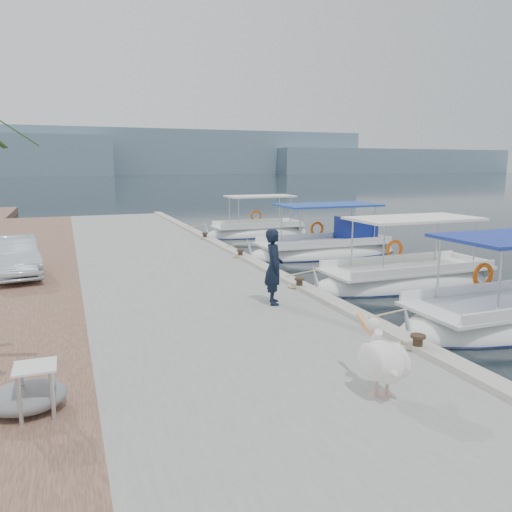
{
  "coord_description": "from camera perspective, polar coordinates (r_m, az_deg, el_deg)",
  "views": [
    {
      "loc": [
        -6.25,
        -10.61,
        3.9
      ],
      "look_at": [
        -1.0,
        3.17,
        1.2
      ],
      "focal_mm": 35.0,
      "sensor_mm": 36.0,
      "label": 1
    }
  ],
  "objects": [
    {
      "name": "distant_hills",
      "position": [
        215.14,
        -11.47,
        11.17
      ],
      "size": [
        330.0,
        60.0,
        18.0
      ],
      "color": "slate",
      "rests_on": "ground"
    },
    {
      "name": "tarp_bundle",
      "position": [
        7.93,
        -24.78,
        -14.44
      ],
      "size": [
        1.1,
        0.9,
        0.4
      ],
      "primitive_type": "ellipsoid",
      "color": "slate",
      "rests_on": "cobblestone_strip"
    },
    {
      "name": "ground",
      "position": [
        12.91,
        9.27,
        -7.34
      ],
      "size": [
        400.0,
        400.0,
        0.0
      ],
      "primitive_type": "plane",
      "color": "black",
      "rests_on": "ground"
    },
    {
      "name": "fishing_caique_b",
      "position": [
        13.84,
        26.87,
        -6.6
      ],
      "size": [
        6.33,
        2.56,
        2.83
      ],
      "color": "white",
      "rests_on": "ground"
    },
    {
      "name": "fishing_caique_d",
      "position": [
        22.08,
        7.94,
        0.61
      ],
      "size": [
        7.16,
        2.56,
        2.83
      ],
      "color": "white",
      "rests_on": "ground"
    },
    {
      "name": "pelican",
      "position": [
        7.77,
        14.21,
        -11.36
      ],
      "size": [
        0.62,
        1.43,
        1.1
      ],
      "color": "tan",
      "rests_on": "concrete_quay"
    },
    {
      "name": "parked_car",
      "position": [
        17.12,
        -25.88,
        -0.07
      ],
      "size": [
        1.78,
        3.81,
        1.21
      ],
      "primitive_type": "imported",
      "rotation": [
        0.0,
        0.0,
        0.14
      ],
      "color": "silver",
      "rests_on": "cobblestone_strip"
    },
    {
      "name": "mooring_bollards",
      "position": [
        13.84,
        4.99,
        -3.06
      ],
      "size": [
        0.28,
        20.28,
        0.33
      ],
      "color": "black",
      "rests_on": "concrete_quay"
    },
    {
      "name": "fishing_caique_c",
      "position": [
        17.16,
        16.79,
        -2.78
      ],
      "size": [
        6.97,
        2.39,
        2.83
      ],
      "color": "white",
      "rests_on": "ground"
    },
    {
      "name": "concrete_quay",
      "position": [
        16.35,
        -8.88,
        -2.64
      ],
      "size": [
        6.0,
        40.0,
        0.5
      ],
      "primitive_type": "cube",
      "color": "gray",
      "rests_on": "ground"
    },
    {
      "name": "fisherman",
      "position": [
        12.25,
        2.05,
        -1.24
      ],
      "size": [
        0.61,
        0.77,
        1.87
      ],
      "primitive_type": "imported",
      "rotation": [
        0.0,
        0.0,
        1.31
      ],
      "color": "black",
      "rests_on": "concrete_quay"
    },
    {
      "name": "cobblestone_strip",
      "position": [
        16.12,
        -26.56,
        -3.82
      ],
      "size": [
        4.0,
        40.0,
        0.5
      ],
      "primitive_type": "cube",
      "color": "brown",
      "rests_on": "ground"
    },
    {
      "name": "quay_curb",
      "position": [
        17.06,
        0.26,
        -0.91
      ],
      "size": [
        0.44,
        40.0,
        0.12
      ],
      "primitive_type": "cube",
      "color": "#AAA597",
      "rests_on": "concrete_quay"
    },
    {
      "name": "folding_table",
      "position": [
        7.59,
        -23.84,
        -12.84
      ],
      "size": [
        0.55,
        0.55,
        0.73
      ],
      "color": "silver",
      "rests_on": "cobblestone_strip"
    },
    {
      "name": "fishing_caique_e",
      "position": [
        27.84,
        0.16,
        2.59
      ],
      "size": [
        6.11,
        2.16,
        2.83
      ],
      "color": "white",
      "rests_on": "ground"
    }
  ]
}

